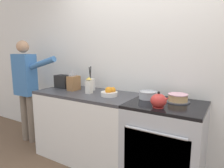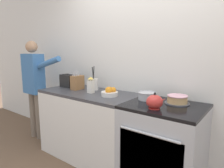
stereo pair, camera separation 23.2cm
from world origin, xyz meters
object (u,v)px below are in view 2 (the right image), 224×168
stove_range (163,147)px  knife_block (77,82)px  layer_cake (177,100)px  fruit_bowl (110,92)px  milk_carton (91,85)px  person_baker (34,82)px  tea_kettle (155,102)px  mixing_bowl (147,96)px  utensil_crock (95,84)px  toaster (68,81)px

stove_range → knife_block: bearing=179.1°
layer_cake → fruit_bowl: fruit_bowl is taller
milk_carton → person_baker: size_ratio=0.13×
layer_cake → knife_block: size_ratio=0.91×
layer_cake → knife_block: (-1.35, -0.10, 0.06)m
tea_kettle → mixing_bowl: 0.34m
person_baker → stove_range: bearing=13.8°
layer_cake → fruit_bowl: bearing=-169.3°
tea_kettle → utensil_crock: size_ratio=0.59×
stove_range → utensil_crock: size_ratio=2.77×
fruit_bowl → utensil_crock: bearing=157.5°
tea_kettle → knife_block: 1.26m
toaster → stove_range: bearing=-2.6°
person_baker → mixing_bowl: bearing=16.7°
layer_cake → tea_kettle: bearing=-110.2°
utensil_crock → milk_carton: 0.20m
person_baker → utensil_crock: bearing=23.7°
fruit_bowl → knife_block: bearing=176.1°
toaster → utensil_crock: bearing=8.7°
utensil_crock → fruit_bowl: 0.42m
utensil_crock → toaster: size_ratio=1.40×
mixing_bowl → layer_cake: bearing=6.6°
tea_kettle → toaster: (-1.50, 0.24, 0.03)m
knife_block → person_baker: 0.87m
knife_block → person_baker: bearing=-172.1°
fruit_bowl → person_baker: 1.46m
milk_carton → mixing_bowl: bearing=9.3°
layer_cake → utensil_crock: 1.15m
knife_block → fruit_bowl: bearing=-3.9°
fruit_bowl → toaster: size_ratio=0.86×
stove_range → tea_kettle: size_ratio=4.71×
mixing_bowl → utensil_crock: (-0.82, 0.05, 0.04)m
layer_cake → utensil_crock: (-1.14, 0.02, 0.04)m
tea_kettle → mixing_bowl: (-0.21, 0.26, -0.02)m
utensil_crock → person_baker: bearing=-167.4°
tea_kettle → fruit_bowl: 0.67m
stove_range → milk_carton: 1.11m
mixing_bowl → milk_carton: size_ratio=0.98×
knife_block → mixing_bowl: bearing=3.7°
layer_cake → tea_kettle: 0.32m
mixing_bowl → milk_carton: 0.74m
knife_block → fruit_bowl: knife_block is taller
layer_cake → utensil_crock: utensil_crock is taller
mixing_bowl → knife_block: size_ratio=0.74×
fruit_bowl → milk_carton: size_ratio=0.96×
utensil_crock → toaster: 0.47m
stove_range → tea_kettle: bearing=-98.9°
tea_kettle → knife_block: bearing=171.1°
knife_block → utensil_crock: size_ratio=0.85×
fruit_bowl → toaster: toaster is taller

